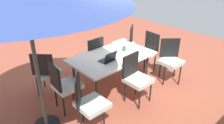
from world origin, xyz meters
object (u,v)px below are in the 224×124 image
dining_table (112,58)px  chair_southeast (46,70)px  chair_south (92,54)px  chair_west (147,50)px  chair_north (136,76)px  chair_southwest (126,42)px  chair_northeast (88,102)px  cup (124,49)px  chair_northwest (170,58)px  chair_east (64,84)px  laptop (108,59)px

dining_table → chair_southeast: 1.39m
chair_south → chair_west: size_ratio=1.00×
chair_north → chair_southwest: bearing=46.6°
dining_table → chair_south: (0.00, -0.70, -0.14)m
chair_south → chair_northeast: bearing=49.4°
chair_west → chair_southwest: 0.79m
chair_southwest → cup: chair_southwest is taller
chair_north → cup: (-0.41, -0.74, 0.24)m
chair_northwest → chair_southwest: bearing=129.1°
chair_east → chair_southwest: (-2.41, -0.77, 0.00)m
chair_south → chair_northeast: 1.87m
cup → chair_northeast: bearing=26.0°
chair_east → chair_west: 2.36m
chair_east → cup: size_ratio=10.03×
chair_north → cup: chair_north is taller
chair_west → chair_southwest: bearing=-177.4°
chair_southeast → laptop: 1.30m
dining_table → chair_northeast: (1.19, 0.75, -0.14)m
dining_table → chair_east: (1.21, 0.02, -0.14)m
chair_north → laptop: chair_north is taller
chair_north → chair_northeast: size_ratio=1.00×
dining_table → chair_southwest: size_ratio=1.82×
chair_east → chair_southwest: bearing=-66.2°
chair_east → chair_northeast: bearing=-172.7°
chair_north → chair_southeast: bearing=126.4°
chair_southwest → laptop: chair_southwest is taller
laptop → cup: bearing=-169.1°
chair_northwest → laptop: 1.53m
chair_southeast → chair_north: size_ratio=1.00×
cup → chair_southwest: bearing=-138.0°
chair_south → chair_north: (0.02, 1.42, 0.00)m
chair_northwest → cup: chair_northwest is taller
dining_table → chair_northwest: 1.38m
chair_northeast → chair_northwest: 2.37m
laptop → chair_northeast: bearing=27.7°
chair_northeast → cup: chair_northeast is taller
chair_west → chair_northwest: 0.66m
dining_table → chair_northwest: bearing=149.4°
chair_north → laptop: size_ratio=2.90×
chair_west → chair_northwest: (-0.03, 0.66, 0.00)m
chair_southwest → laptop: size_ratio=2.90×
cup → chair_west: bearing=175.5°
chair_west → cup: bearing=-88.6°
chair_north → cup: bearing=57.3°
dining_table → chair_southeast: bearing=-29.4°
chair_southeast → cup: (-1.59, 0.65, 0.24)m
chair_south → cup: bearing=118.9°
chair_southeast → chair_west: same height
chair_north → chair_northwest: same height
chair_southwest → dining_table: bearing=-4.7°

